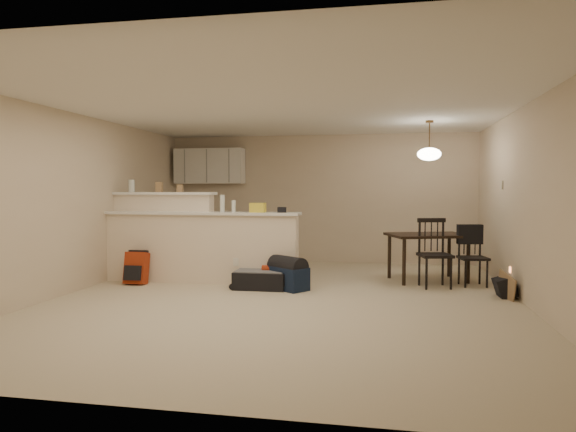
% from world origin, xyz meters
% --- Properties ---
extents(room, '(7.00, 7.02, 2.50)m').
position_xyz_m(room, '(0.00, 0.00, 1.25)').
color(room, beige).
rests_on(room, ground).
extents(breakfast_bar, '(3.08, 0.58, 1.39)m').
position_xyz_m(breakfast_bar, '(-1.76, 0.98, 0.61)').
color(breakfast_bar, beige).
rests_on(breakfast_bar, ground).
extents(upper_cabinets, '(1.40, 0.34, 0.70)m').
position_xyz_m(upper_cabinets, '(-2.20, 3.32, 1.90)').
color(upper_cabinets, white).
rests_on(upper_cabinets, room).
extents(kitchen_counter, '(1.80, 0.60, 0.90)m').
position_xyz_m(kitchen_counter, '(-2.00, 3.19, 0.45)').
color(kitchen_counter, white).
rests_on(kitchen_counter, ground).
extents(thermostat, '(0.02, 0.12, 0.12)m').
position_xyz_m(thermostat, '(2.98, 1.55, 1.50)').
color(thermostat, beige).
rests_on(thermostat, room).
extents(jar, '(0.10, 0.10, 0.20)m').
position_xyz_m(jar, '(-2.75, 1.12, 1.49)').
color(jar, silver).
rests_on(jar, breakfast_bar).
extents(cereal_box, '(0.10, 0.07, 0.16)m').
position_xyz_m(cereal_box, '(-2.27, 1.12, 1.47)').
color(cereal_box, '#99764F').
rests_on(cereal_box, breakfast_bar).
extents(small_box, '(0.08, 0.06, 0.12)m').
position_xyz_m(small_box, '(-1.92, 1.12, 1.45)').
color(small_box, '#99764F').
rests_on(small_box, breakfast_bar).
extents(bottle_a, '(0.07, 0.07, 0.26)m').
position_xyz_m(bottle_a, '(-1.15, 0.90, 1.22)').
color(bottle_a, silver).
rests_on(bottle_a, breakfast_bar).
extents(bottle_b, '(0.06, 0.06, 0.18)m').
position_xyz_m(bottle_b, '(-0.97, 0.90, 1.18)').
color(bottle_b, silver).
rests_on(bottle_b, breakfast_bar).
extents(bag_lump, '(0.22, 0.18, 0.14)m').
position_xyz_m(bag_lump, '(-0.60, 0.90, 1.16)').
color(bag_lump, '#99764F').
rests_on(bag_lump, breakfast_bar).
extents(pouch, '(0.12, 0.10, 0.08)m').
position_xyz_m(pouch, '(-0.23, 0.90, 1.13)').
color(pouch, '#99764F').
rests_on(pouch, breakfast_bar).
extents(dining_table, '(1.38, 1.14, 0.74)m').
position_xyz_m(dining_table, '(1.94, 1.69, 0.65)').
color(dining_table, black).
rests_on(dining_table, ground).
extents(pendant_lamp, '(0.36, 0.36, 0.62)m').
position_xyz_m(pendant_lamp, '(1.94, 1.69, 1.99)').
color(pendant_lamp, brown).
rests_on(pendant_lamp, room).
extents(dining_chair_near, '(0.53, 0.51, 1.01)m').
position_xyz_m(dining_chair_near, '(2.00, 1.15, 0.50)').
color(dining_chair_near, black).
rests_on(dining_chair_near, ground).
extents(dining_chair_far, '(0.45, 0.43, 0.89)m').
position_xyz_m(dining_chair_far, '(2.57, 1.37, 0.44)').
color(dining_chair_far, black).
rests_on(dining_chair_far, ground).
extents(suitcase, '(0.75, 0.50, 0.25)m').
position_xyz_m(suitcase, '(-0.48, 0.61, 0.13)').
color(suitcase, black).
rests_on(suitcase, ground).
extents(red_backpack, '(0.33, 0.21, 0.48)m').
position_xyz_m(red_backpack, '(-2.42, 0.59, 0.24)').
color(red_backpack, '#A32E12').
rests_on(red_backpack, ground).
extents(navy_duffel, '(0.67, 0.62, 0.33)m').
position_xyz_m(navy_duffel, '(-0.09, 0.61, 0.16)').
color(navy_duffel, '#101B33').
rests_on(navy_duffel, ground).
extents(black_daypack, '(0.22, 0.31, 0.27)m').
position_xyz_m(black_daypack, '(2.85, 0.61, 0.13)').
color(black_daypack, black).
rests_on(black_daypack, ground).
extents(cardboard_sheet, '(0.13, 0.42, 0.33)m').
position_xyz_m(cardboard_sheet, '(2.85, 0.51, 0.16)').
color(cardboard_sheet, '#99764F').
rests_on(cardboard_sheet, ground).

